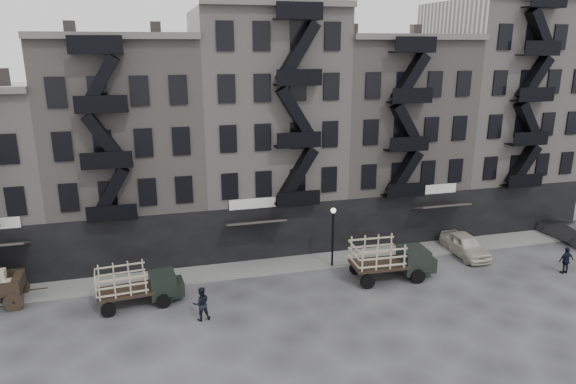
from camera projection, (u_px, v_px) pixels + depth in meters
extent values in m
plane|color=#38383A|center=(301.00, 289.00, 31.96)|extent=(140.00, 140.00, 0.00)
cube|color=slate|center=(285.00, 264.00, 35.42)|extent=(55.00, 2.50, 0.15)
cube|color=#4C4744|center=(1.00, 78.00, 33.39)|extent=(0.70, 0.70, 1.20)
cube|color=slate|center=(128.00, 149.00, 36.67)|extent=(10.00, 10.00, 15.00)
cube|color=black|center=(133.00, 246.00, 33.61)|extent=(10.00, 0.35, 4.00)
cube|color=#595651|center=(114.00, 35.00, 29.75)|extent=(10.00, 0.50, 0.40)
cube|color=#4C4744|center=(70.00, 30.00, 33.67)|extent=(0.70, 0.70, 1.20)
cube|color=#4C4744|center=(156.00, 31.00, 35.04)|extent=(0.70, 0.70, 1.20)
cube|color=gray|center=(264.00, 129.00, 38.88)|extent=(10.00, 10.00, 17.00)
cube|color=black|center=(281.00, 232.00, 36.09)|extent=(10.00, 0.35, 4.00)
cube|color=#595651|center=(280.00, 2.00, 31.68)|extent=(10.00, 0.50, 0.40)
cube|color=#4C4744|center=(220.00, 1.00, 35.60)|extent=(0.70, 0.70, 1.20)
cube|color=#4C4744|center=(296.00, 2.00, 36.97)|extent=(0.70, 0.70, 1.20)
cube|color=slate|center=(385.00, 136.00, 41.64)|extent=(10.00, 10.00, 15.00)
cube|color=black|center=(409.00, 220.00, 38.58)|extent=(10.00, 0.35, 4.00)
cube|color=#595651|center=(424.00, 37.00, 34.72)|extent=(10.00, 0.50, 0.40)
cube|color=#4C4744|center=(354.00, 32.00, 38.65)|extent=(0.70, 0.70, 1.20)
cube|color=#4C4744|center=(419.00, 32.00, 40.01)|extent=(0.70, 0.70, 1.20)
cube|color=gray|center=(493.00, 114.00, 43.71)|extent=(10.00, 10.00, 18.00)
cube|color=black|center=(522.00, 209.00, 41.06)|extent=(10.00, 0.35, 4.00)
cylinder|color=black|center=(333.00, 240.00, 34.56)|extent=(0.14, 0.14, 4.00)
sphere|color=silver|center=(333.00, 211.00, 33.98)|extent=(0.36, 0.36, 0.36)
cylinder|color=black|center=(14.00, 302.00, 29.23)|extent=(1.09, 0.14, 1.09)
cylinder|color=black|center=(20.00, 287.00, 31.05)|extent=(1.09, 0.14, 1.09)
cube|color=black|center=(19.00, 281.00, 29.96)|extent=(0.55, 1.60, 0.79)
cube|color=black|center=(126.00, 291.00, 29.65)|extent=(3.27, 2.10, 0.17)
cube|color=black|center=(163.00, 284.00, 30.31)|extent=(1.61, 1.77, 1.38)
cube|color=black|center=(177.00, 286.00, 30.66)|extent=(0.85, 1.44, 0.83)
cylinder|color=black|center=(164.00, 301.00, 29.63)|extent=(0.84, 0.27, 0.83)
cylinder|color=black|center=(160.00, 288.00, 31.29)|extent=(0.84, 0.27, 0.83)
cylinder|color=black|center=(108.00, 310.00, 28.64)|extent=(0.84, 0.27, 0.83)
cylinder|color=black|center=(108.00, 296.00, 30.30)|extent=(0.84, 0.27, 0.83)
cube|color=black|center=(379.00, 264.00, 32.99)|extent=(3.59, 2.21, 0.19)
cube|color=black|center=(413.00, 260.00, 33.46)|extent=(1.73, 1.93, 1.55)
cube|color=black|center=(426.00, 263.00, 33.74)|extent=(0.89, 1.58, 0.93)
cylinder|color=black|center=(418.00, 277.00, 32.67)|extent=(0.94, 0.27, 0.93)
cylinder|color=black|center=(404.00, 264.00, 34.60)|extent=(0.94, 0.27, 0.93)
cylinder|color=black|center=(368.00, 282.00, 31.96)|extent=(0.94, 0.27, 0.93)
cylinder|color=black|center=(356.00, 268.00, 33.90)|extent=(0.94, 0.27, 0.93)
imported|color=beige|center=(465.00, 245.00, 36.96)|extent=(1.93, 4.66, 1.58)
imported|color=#262628|center=(568.00, 231.00, 39.69)|extent=(1.96, 4.84, 1.56)
imported|color=black|center=(201.00, 304.00, 28.22)|extent=(0.99, 0.80, 1.93)
imported|color=black|center=(566.00, 260.00, 33.97)|extent=(1.08, 0.45, 1.84)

